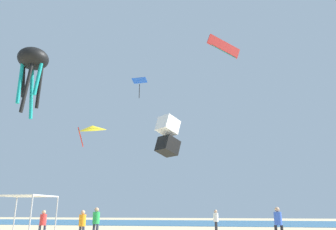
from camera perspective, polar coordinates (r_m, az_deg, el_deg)
ocean_strip at (r=47.33m, az=6.53°, el=-18.44°), size 110.00×20.76×0.03m
canopy_tent at (r=20.94m, az=-24.13°, el=-13.29°), size 2.84×2.71×2.54m
person_near_tent at (r=21.08m, az=-14.96°, el=-17.91°), size 0.42×0.41×1.73m
person_leftmost at (r=23.31m, az=-21.29°, el=-17.19°), size 0.44×0.41×1.72m
person_central at (r=22.65m, az=-12.63°, el=-17.68°), size 0.47×0.45×1.89m
person_rightmost at (r=21.19m, az=18.93°, el=-17.30°), size 0.51×0.45×1.90m
person_far_shore at (r=27.88m, az=8.48°, el=-17.75°), size 0.42×0.46×1.75m
kite_parafoil_red at (r=32.63m, az=9.82°, el=11.86°), size 3.19×1.96×2.14m
kite_diamond_blue at (r=36.45m, az=-5.06°, el=5.95°), size 1.70×1.70×2.18m
kite_octopus_black at (r=30.56m, az=-22.84°, el=8.63°), size 3.00×3.00×6.11m
kite_box_white at (r=24.81m, az=-0.04°, el=-3.71°), size 2.03×2.09×3.14m
kite_delta_yellow at (r=35.64m, az=-13.25°, el=-2.26°), size 3.00×3.02×2.59m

